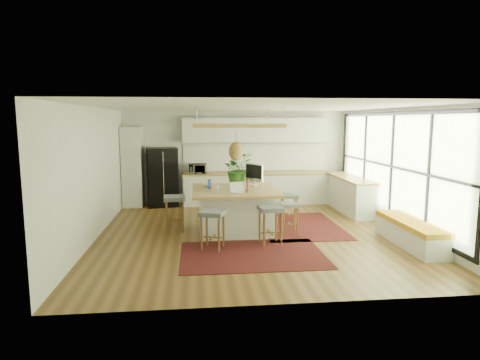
{
  "coord_description": "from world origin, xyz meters",
  "views": [
    {
      "loc": [
        -1.17,
        -8.62,
        2.42
      ],
      "look_at": [
        -0.2,
        0.5,
        1.1
      ],
      "focal_mm": 30.97,
      "sensor_mm": 36.0,
      "label": 1
    }
  ],
  "objects": [
    {
      "name": "rug_near",
      "position": [
        -0.18,
        -1.45,
        0.01
      ],
      "size": [
        2.6,
        1.8,
        0.01
      ],
      "primitive_type": "cube",
      "color": "black",
      "rests_on": "floor"
    },
    {
      "name": "ceiling_panel",
      "position": [
        -0.3,
        0.4,
        2.05
      ],
      "size": [
        1.86,
        1.86,
        0.8
      ],
      "primitive_type": null,
      "color": "olive",
      "rests_on": "ceiling"
    },
    {
      "name": "window_wall",
      "position": [
        3.22,
        0.0,
        1.4
      ],
      "size": [
        0.1,
        6.2,
        2.6
      ],
      "primitive_type": null,
      "color": "black",
      "rests_on": "wall_right"
    },
    {
      "name": "island",
      "position": [
        -0.34,
        0.31,
        0.47
      ],
      "size": [
        1.85,
        1.85,
        0.93
      ],
      "primitive_type": null,
      "color": "olive",
      "rests_on": "floor"
    },
    {
      "name": "back_counter_base",
      "position": [
        0.55,
        3.18,
        0.44
      ],
      "size": [
        4.2,
        0.6,
        0.88
      ],
      "primitive_type": "cube",
      "color": "beige",
      "rests_on": "floor"
    },
    {
      "name": "laptop",
      "position": [
        -0.3,
        -0.15,
        1.05
      ],
      "size": [
        0.38,
        0.4,
        0.23
      ],
      "primitive_type": null,
      "rotation": [
        0.0,
        0.0,
        0.29
      ],
      "color": "#A5A5AA",
      "rests_on": "island"
    },
    {
      "name": "back_counter_top",
      "position": [
        0.55,
        3.18,
        0.9
      ],
      "size": [
        4.24,
        0.64,
        0.05
      ],
      "primitive_type": "cube",
      "color": "olive",
      "rests_on": "back_counter_base"
    },
    {
      "name": "stool_near_left",
      "position": [
        -0.88,
        -1.01,
        0.35
      ],
      "size": [
        0.56,
        0.56,
        0.74
      ],
      "primitive_type": null,
      "rotation": [
        0.0,
        0.0,
        -0.33
      ],
      "color": "#4F5458",
      "rests_on": "floor"
    },
    {
      "name": "island_plant",
      "position": [
        -0.22,
        0.89,
        1.22
      ],
      "size": [
        0.96,
        0.99,
        0.58
      ],
      "primitive_type": "imported",
      "rotation": [
        0.0,
        0.0,
        0.55
      ],
      "color": "#1E4C19",
      "rests_on": "island"
    },
    {
      "name": "range",
      "position": [
        0.3,
        3.18,
        0.5
      ],
      "size": [
        0.76,
        0.62,
        1.0
      ],
      "primitive_type": null,
      "color": "#A5A5AA",
      "rests_on": "floor"
    },
    {
      "name": "island_bowl",
      "position": [
        -0.95,
        0.77,
        0.95
      ],
      "size": [
        0.23,
        0.23,
        0.05
      ],
      "primitive_type": "imported",
      "rotation": [
        0.0,
        0.0,
        -0.17
      ],
      "color": "beige",
      "rests_on": "island"
    },
    {
      "name": "wall_front",
      "position": [
        0.0,
        -3.5,
        1.35
      ],
      "size": [
        6.5,
        0.0,
        6.5
      ],
      "primitive_type": "plane",
      "rotation": [
        -1.57,
        0.0,
        0.0
      ],
      "color": "beige",
      "rests_on": "ground"
    },
    {
      "name": "upper_cabinets",
      "position": [
        0.55,
        3.32,
        2.15
      ],
      "size": [
        4.2,
        0.34,
        0.7
      ],
      "primitive_type": "cube",
      "color": "beige",
      "rests_on": "wall_back"
    },
    {
      "name": "island_bottle_1",
      "position": [
        -0.74,
        0.16,
        1.03
      ],
      "size": [
        0.07,
        0.07,
        0.19
      ],
      "primitive_type": "cylinder",
      "color": "white",
      "rests_on": "island"
    },
    {
      "name": "rug_right",
      "position": [
        1.18,
        0.51,
        0.01
      ],
      "size": [
        1.8,
        2.6,
        0.01
      ],
      "primitive_type": "cube",
      "color": "black",
      "rests_on": "floor"
    },
    {
      "name": "island_bottle_2",
      "position": [
        -0.09,
        0.01,
        1.03
      ],
      "size": [
        0.07,
        0.07,
        0.19
      ],
      "primitive_type": "cylinder",
      "color": "brown",
      "rests_on": "island"
    },
    {
      "name": "microwave",
      "position": [
        -1.13,
        3.15,
        1.09
      ],
      "size": [
        0.51,
        0.31,
        0.33
      ],
      "primitive_type": "imported",
      "rotation": [
        0.0,
        0.0,
        0.07
      ],
      "color": "#A5A5AA",
      "rests_on": "back_counter_top"
    },
    {
      "name": "fridge",
      "position": [
        -2.13,
        3.17,
        0.93
      ],
      "size": [
        0.92,
        0.78,
        1.67
      ],
      "primitive_type": null,
      "rotation": [
        0.0,
        0.0,
        0.17
      ],
      "color": "black",
      "rests_on": "floor"
    },
    {
      "name": "floor",
      "position": [
        0.0,
        0.0,
        0.0
      ],
      "size": [
        7.0,
        7.0,
        0.0
      ],
      "primitive_type": "plane",
      "color": "#4E3416",
      "rests_on": "ground"
    },
    {
      "name": "ceiling",
      "position": [
        0.0,
        0.0,
        2.7
      ],
      "size": [
        7.0,
        7.0,
        0.0
      ],
      "primitive_type": "plane",
      "rotation": [
        3.14,
        0.0,
        0.0
      ],
      "color": "white",
      "rests_on": "ground"
    },
    {
      "name": "right_counter_top",
      "position": [
        2.93,
        2.0,
        0.9
      ],
      "size": [
        0.64,
        2.54,
        0.05
      ],
      "primitive_type": "cube",
      "color": "olive",
      "rests_on": "right_counter_base"
    },
    {
      "name": "right_counter_base",
      "position": [
        2.93,
        2.0,
        0.44
      ],
      "size": [
        0.6,
        2.5,
        0.88
      ],
      "primitive_type": "cube",
      "color": "beige",
      "rests_on": "floor"
    },
    {
      "name": "stool_right_front",
      "position": [
        0.82,
        -0.06,
        0.35
      ],
      "size": [
        0.4,
        0.4,
        0.66
      ],
      "primitive_type": null,
      "rotation": [
        0.0,
        0.0,
        1.55
      ],
      "color": "#4F5458",
      "rests_on": "floor"
    },
    {
      "name": "island_bottle_0",
      "position": [
        -0.89,
        0.41,
        1.03
      ],
      "size": [
        0.07,
        0.07,
        0.19
      ],
      "primitive_type": "cylinder",
      "color": "blue",
      "rests_on": "island"
    },
    {
      "name": "backsplash",
      "position": [
        0.55,
        3.48,
        1.35
      ],
      "size": [
        4.2,
        0.02,
        0.8
      ],
      "primitive_type": "cube",
      "color": "white",
      "rests_on": "wall_back"
    },
    {
      "name": "wall_back",
      "position": [
        0.0,
        3.5,
        1.35
      ],
      "size": [
        6.5,
        0.0,
        6.5
      ],
      "primitive_type": "plane",
      "rotation": [
        1.57,
        0.0,
        0.0
      ],
      "color": "beige",
      "rests_on": "ground"
    },
    {
      "name": "window_bench",
      "position": [
        2.95,
        -1.2,
        0.25
      ],
      "size": [
        0.52,
        2.0,
        0.5
      ],
      "primitive_type": null,
      "color": "beige",
      "rests_on": "floor"
    },
    {
      "name": "stool_near_right",
      "position": [
        0.26,
        -0.81,
        0.35
      ],
      "size": [
        0.49,
        0.49,
        0.76
      ],
      "primitive_type": null,
      "rotation": [
        0.0,
        0.0,
        0.11
      ],
      "color": "#4F5458",
      "rests_on": "floor"
    },
    {
      "name": "pantry",
      "position": [
        -2.95,
        3.18,
        1.12
      ],
      "size": [
        0.55,
        0.6,
        2.25
      ],
      "primitive_type": "cube",
      "color": "beige",
      "rests_on": "floor"
    },
    {
      "name": "wall_left",
      "position": [
        -3.25,
        0.0,
        1.35
      ],
      "size": [
        0.0,
        7.0,
        7.0
      ],
      "primitive_type": "plane",
      "rotation": [
        1.57,
        0.0,
        1.57
      ],
      "color": "beige",
      "rests_on": "ground"
    },
    {
      "name": "stool_left_side",
      "position": [
        -1.66,
        0.4,
        0.35
      ],
      "size": [
        0.49,
        0.49,
        0.78
      ],
      "primitive_type": null,
      "rotation": [
        0.0,
        0.0,
        -1.51
      ],
      "color": "#4F5458",
      "rests_on": "floor"
    },
    {
      "name": "monitor",
      "position": [
        0.14,
        0.64,
        1.19
      ],
      "size": [
        0.49,
        0.58,
        0.52
      ],
      "primitive_type": null,
      "rotation": [
        0.0,
        0.0,
        -0.96
      ],
      "color": "#A5A5AA",
      "rests_on": "island"
    },
    {
      "name": "wall_right",
      "position": [
        3.25,
        0.0,
        1.35
      ],
      "size": [
        0.0,
        7.0,
        7.0
      ],
      "primitive_type": "plane",
      "rotation": [
        1.57,
        0.0,
        -1.57
      ],
      "color": "beige",
      "rests_on": "ground"
    },
    {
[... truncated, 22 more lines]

